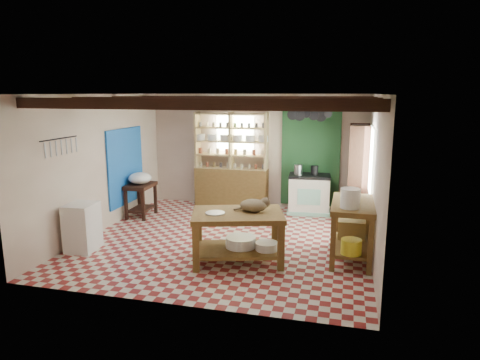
% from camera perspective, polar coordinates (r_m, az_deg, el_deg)
% --- Properties ---
extents(floor, '(5.00, 5.00, 0.02)m').
position_cam_1_polar(floor, '(7.85, -1.77, -8.02)').
color(floor, maroon).
rests_on(floor, ground).
extents(ceiling, '(5.00, 5.00, 0.02)m').
position_cam_1_polar(ceiling, '(7.40, -1.90, 11.38)').
color(ceiling, '#47484C').
rests_on(ceiling, wall_back).
extents(wall_back, '(5.00, 0.04, 2.60)m').
position_cam_1_polar(wall_back, '(9.92, 2.19, 3.88)').
color(wall_back, beige).
rests_on(wall_back, floor).
extents(wall_front, '(5.00, 0.04, 2.60)m').
position_cam_1_polar(wall_front, '(5.22, -9.48, -3.26)').
color(wall_front, beige).
rests_on(wall_front, floor).
extents(wall_left, '(0.04, 5.00, 2.60)m').
position_cam_1_polar(wall_left, '(8.55, -18.16, 2.08)').
color(wall_left, beige).
rests_on(wall_left, floor).
extents(wall_right, '(0.04, 5.00, 2.60)m').
position_cam_1_polar(wall_right, '(7.24, 17.53, 0.50)').
color(wall_right, beige).
rests_on(wall_right, floor).
extents(ceiling_beams, '(5.00, 3.80, 0.15)m').
position_cam_1_polar(ceiling_beams, '(7.40, -1.89, 10.46)').
color(ceiling_beams, black).
rests_on(ceiling_beams, ceiling).
extents(blue_wall_patch, '(0.04, 1.40, 1.60)m').
position_cam_1_polar(blue_wall_patch, '(9.33, -14.99, 1.77)').
color(blue_wall_patch, '#1758B3').
rests_on(blue_wall_patch, wall_left).
extents(green_wall_patch, '(1.30, 0.04, 2.30)m').
position_cam_1_polar(green_wall_patch, '(9.71, 9.39, 3.28)').
color(green_wall_patch, '#1C4823').
rests_on(green_wall_patch, wall_back).
extents(window_back, '(0.90, 0.02, 0.80)m').
position_cam_1_polar(window_back, '(9.97, -0.65, 6.25)').
color(window_back, silver).
rests_on(window_back, wall_back).
extents(window_right, '(0.02, 1.30, 1.20)m').
position_cam_1_polar(window_right, '(8.21, 17.08, 2.49)').
color(window_right, silver).
rests_on(window_right, wall_right).
extents(utensil_rail, '(0.06, 0.90, 0.28)m').
position_cam_1_polar(utensil_rail, '(7.48, -22.90, 4.19)').
color(utensil_rail, black).
rests_on(utensil_rail, wall_left).
extents(pot_rack, '(0.86, 0.12, 0.36)m').
position_cam_1_polar(pot_rack, '(9.21, 9.34, 8.65)').
color(pot_rack, black).
rests_on(pot_rack, ceiling).
extents(shelving_unit, '(1.70, 0.34, 2.20)m').
position_cam_1_polar(shelving_unit, '(9.89, -1.17, 2.70)').
color(shelving_unit, tan).
rests_on(shelving_unit, floor).
extents(tall_rack, '(0.40, 0.86, 2.00)m').
position_cam_1_polar(tall_rack, '(9.06, 15.46, 0.82)').
color(tall_rack, black).
rests_on(tall_rack, floor).
extents(work_table, '(1.61, 1.30, 0.80)m').
position_cam_1_polar(work_table, '(6.78, -0.31, -7.58)').
color(work_table, brown).
rests_on(work_table, floor).
extents(stove, '(0.93, 0.67, 0.87)m').
position_cam_1_polar(stove, '(9.55, 9.19, -1.84)').
color(stove, silver).
rests_on(stove, floor).
extents(prep_table, '(0.51, 0.72, 0.72)m').
position_cam_1_polar(prep_table, '(9.43, -13.06, -2.64)').
color(prep_table, black).
rests_on(prep_table, floor).
extents(white_cabinet, '(0.49, 0.57, 0.81)m').
position_cam_1_polar(white_cabinet, '(7.71, -20.29, -5.90)').
color(white_cabinet, silver).
rests_on(white_cabinet, floor).
extents(right_counter, '(0.66, 1.30, 0.93)m').
position_cam_1_polar(right_counter, '(7.08, 14.67, -6.55)').
color(right_counter, brown).
rests_on(right_counter, floor).
extents(cat, '(0.53, 0.48, 0.19)m').
position_cam_1_polar(cat, '(6.70, 1.81, -3.40)').
color(cat, olive).
rests_on(cat, work_table).
extents(steel_tray, '(0.38, 0.38, 0.02)m').
position_cam_1_polar(steel_tray, '(6.61, -3.34, -4.41)').
color(steel_tray, '#A4A4AB').
rests_on(steel_tray, work_table).
extents(basin_large, '(0.59, 0.59, 0.17)m').
position_cam_1_polar(basin_large, '(6.86, 0.10, -8.26)').
color(basin_large, silver).
rests_on(basin_large, work_table).
extents(basin_small, '(0.44, 0.44, 0.12)m').
position_cam_1_polar(basin_small, '(6.76, 3.58, -8.80)').
color(basin_small, silver).
rests_on(basin_small, work_table).
extents(kettle_left, '(0.20, 0.20, 0.21)m').
position_cam_1_polar(kettle_left, '(9.44, 7.78, 1.40)').
color(kettle_left, '#A4A4AB').
rests_on(kettle_left, stove).
extents(kettle_right, '(0.17, 0.17, 0.20)m').
position_cam_1_polar(kettle_right, '(9.44, 9.90, 1.29)').
color(kettle_right, black).
rests_on(kettle_right, stove).
extents(enamel_bowl, '(0.50, 0.50, 0.25)m').
position_cam_1_polar(enamel_bowl, '(9.32, -13.19, 0.24)').
color(enamel_bowl, silver).
rests_on(enamel_bowl, prep_table).
extents(white_bucket, '(0.30, 0.30, 0.29)m').
position_cam_1_polar(white_bucket, '(6.58, 14.50, -2.37)').
color(white_bucket, silver).
rests_on(white_bucket, right_counter).
extents(wicker_basket, '(0.44, 0.35, 0.31)m').
position_cam_1_polar(wicker_basket, '(7.39, 14.66, -6.32)').
color(wicker_basket, olive).
rests_on(wicker_basket, right_counter).
extents(yellow_tub, '(0.31, 0.31, 0.23)m').
position_cam_1_polar(yellow_tub, '(6.69, 14.61, -8.59)').
color(yellow_tub, gold).
rests_on(yellow_tub, right_counter).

